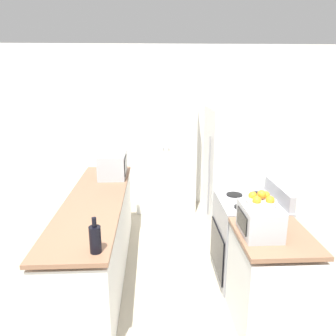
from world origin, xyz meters
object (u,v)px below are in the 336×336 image
object	(u,v)px
fruit_bowl	(261,201)
wine_bottle	(95,239)
stove	(248,239)
pantry_cabinet	(165,145)
microwave	(113,165)
refrigerator	(236,178)
toaster_oven	(260,220)

from	to	relation	value
fruit_bowl	wine_bottle	bearing A→B (deg)	-169.47
stove	wine_bottle	size ratio (longest dim) A/B	3.80
pantry_cabinet	microwave	bearing A→B (deg)	-124.26
microwave	stove	bearing A→B (deg)	-31.69
wine_bottle	pantry_cabinet	bearing A→B (deg)	77.92
microwave	fruit_bowl	world-z (taller)	fruit_bowl
stove	refrigerator	size ratio (longest dim) A/B	0.59
stove	refrigerator	xyz separation A→B (m)	(0.05, 0.80, 0.43)
toaster_oven	fruit_bowl	size ratio (longest dim) A/B	1.62
pantry_cabinet	wine_bottle	xyz separation A→B (m)	(-0.63, -2.92, -0.08)
pantry_cabinet	toaster_oven	size ratio (longest dim) A/B	5.50
refrigerator	microwave	bearing A→B (deg)	175.04
microwave	toaster_oven	distance (m)	2.15
refrigerator	fruit_bowl	distance (m)	1.55
microwave	toaster_oven	xyz separation A→B (m)	(1.36, -1.66, -0.03)
wine_bottle	toaster_oven	size ratio (longest dim) A/B	0.70
toaster_oven	fruit_bowl	bearing A→B (deg)	79.90
stove	refrigerator	distance (m)	0.91
fruit_bowl	pantry_cabinet	bearing A→B (deg)	103.74
pantry_cabinet	stove	bearing A→B (deg)	-67.93
stove	wine_bottle	xyz separation A→B (m)	(-1.43, -0.95, 0.54)
toaster_oven	stove	bearing A→B (deg)	78.42
refrigerator	wine_bottle	distance (m)	2.29
refrigerator	toaster_oven	xyz separation A→B (m)	(-0.19, -1.52, 0.13)
microwave	pantry_cabinet	bearing A→B (deg)	55.74
toaster_oven	wine_bottle	bearing A→B (deg)	-170.06
pantry_cabinet	fruit_bowl	bearing A→B (deg)	-76.26
wine_bottle	toaster_oven	world-z (taller)	wine_bottle
stove	toaster_oven	bearing A→B (deg)	-101.58
wine_bottle	toaster_oven	xyz separation A→B (m)	(1.28, 0.22, 0.01)
refrigerator	toaster_oven	bearing A→B (deg)	-97.27
stove	pantry_cabinet	bearing A→B (deg)	112.07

